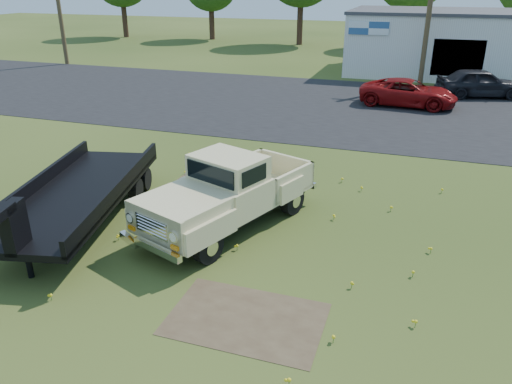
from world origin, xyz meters
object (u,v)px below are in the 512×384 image
Objects in this scene: flatbed_trailer at (77,189)px; dark_sedan at (480,83)px; red_pickup at (408,93)px; vintage_pickup_truck at (229,192)px.

flatbed_trailer reaches higher than dark_sedan.
dark_sedan is at bearing -42.27° from red_pickup.
red_pickup is at bearing 52.37° from flatbed_trailer.
vintage_pickup_truck is 1.21× the size of dark_sedan.
dark_sedan is (11.31, 20.08, -0.20)m from flatbed_trailer.
red_pickup is at bearing 96.94° from vintage_pickup_truck.
dark_sedan is at bearing 89.25° from vintage_pickup_truck.
vintage_pickup_truck is 0.77× the size of flatbed_trailer.
red_pickup is at bearing 118.18° from dark_sedan.
flatbed_trailer is at bearing -144.11° from vintage_pickup_truck.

